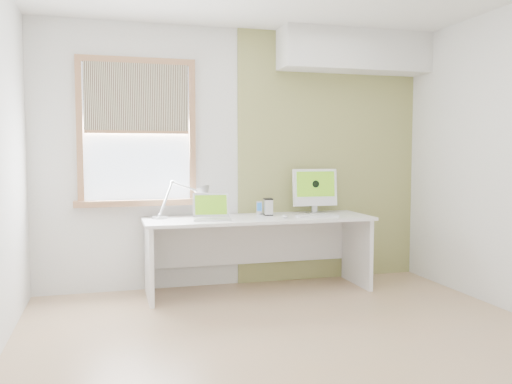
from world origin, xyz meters
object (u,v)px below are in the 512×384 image
object	(u,v)px
imac	(315,188)
laptop	(211,213)
desk_lamp	(196,197)
desk	(257,236)
external_drive	(268,207)

from	to	relation	value
imac	laptop	bearing A→B (deg)	-169.53
laptop	desk_lamp	bearing A→B (deg)	115.73
imac	desk	bearing A→B (deg)	-170.34
laptop	imac	distance (m)	1.16
desk	laptop	world-z (taller)	laptop
imac	desk_lamp	bearing A→B (deg)	179.19
laptop	external_drive	bearing A→B (deg)	14.83
desk_lamp	laptop	bearing A→B (deg)	-64.27
laptop	external_drive	world-z (taller)	laptop
desk	laptop	xyz separation A→B (m)	(-0.47, -0.10, 0.25)
desk	external_drive	distance (m)	0.32
laptop	imac	size ratio (longest dim) A/B	0.80
desk	imac	world-z (taller)	imac
desk_lamp	imac	bearing A→B (deg)	-0.81
desk	imac	bearing A→B (deg)	9.66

